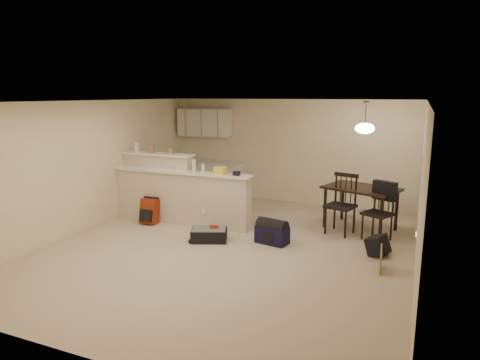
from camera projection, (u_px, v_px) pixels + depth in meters
The scene contains 21 objects.
room at pixel (229, 176), 7.23m from camera, with size 7.00×7.02×2.50m.
breakfast_bar at pixel (172, 192), 8.91m from camera, with size 3.08×0.58×1.39m.
upper_cabinets at pixel (204, 123), 10.94m from camera, with size 1.40×0.34×0.70m, color white.
kitchen_counter at pixel (210, 180), 11.03m from camera, with size 1.80×0.60×0.90m, color white.
thermostat at pixel (422, 159), 7.44m from camera, with size 0.02×0.12×0.12m, color beige.
jar at pixel (137, 147), 9.22m from camera, with size 0.10×0.10×0.20m, color silver.
cereal_box at pixel (152, 149), 9.08m from camera, with size 0.10×0.07×0.16m, color #92754B.
small_box at pixel (171, 151), 8.90m from camera, with size 0.08×0.06×0.12m, color #92754B.
bottle_a at pixel (194, 166), 8.50m from camera, with size 0.07×0.07×0.26m, color silver.
bottle_b at pixel (203, 168), 8.43m from camera, with size 0.06×0.06×0.18m, color silver.
bag_lump at pixel (220, 171), 8.29m from camera, with size 0.22×0.18×0.14m, color #92754B.
pouch at pixel (237, 173), 8.16m from camera, with size 0.12×0.10×0.08m, color #92754B.
dining_table at pixel (361, 192), 8.33m from camera, with size 1.56×1.28×0.84m.
pendant_lamp at pixel (365, 128), 8.08m from camera, with size 0.36×0.36×0.62m.
dining_chair_near at pixel (340, 204), 8.06m from camera, with size 0.50×0.48×1.14m, color black, non-canonical shape.
dining_chair_far at pixel (378, 212), 7.71m from camera, with size 0.46×0.44×1.05m, color black, non-canonical shape.
suitcase at pixel (209, 235), 7.75m from camera, with size 0.64×0.41×0.22m, color black.
red_backpack at pixel (150, 211), 8.77m from camera, with size 0.34×0.22×0.52m, color maroon.
navy_duffel at pixel (272, 235), 7.61m from camera, with size 0.57×0.31×0.31m, color black.
black_daypack at pixel (378, 246), 7.05m from camera, with size 0.36×0.26×0.32m, color black.
cardboard_sheet at pixel (381, 260), 6.41m from camera, with size 0.44×0.02×0.34m, color #92754B.
Camera 1 is at (2.93, -6.47, 2.62)m, focal length 32.00 mm.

